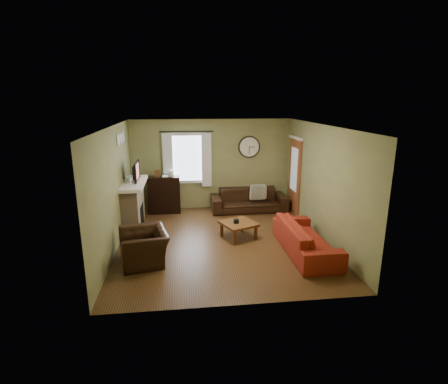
{
  "coord_description": "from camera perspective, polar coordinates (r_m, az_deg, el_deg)",
  "views": [
    {
      "loc": [
        -0.85,
        -7.4,
        3.16
      ],
      "look_at": [
        0.1,
        0.4,
        1.05
      ],
      "focal_mm": 28.0,
      "sensor_mm": 36.0,
      "label": 1
    }
  ],
  "objects": [
    {
      "name": "medallion_mid",
      "position": [
        8.72,
        -16.53,
        8.43
      ],
      "size": [
        0.28,
        0.28,
        0.03
      ],
      "primitive_type": "cylinder",
      "color": "white",
      "rests_on": "wall_left"
    },
    {
      "name": "mantel",
      "position": [
        8.87,
        -14.66,
        1.37
      ],
      "size": [
        0.58,
        1.6,
        0.08
      ],
      "primitive_type": "cube",
      "color": "white",
      "rests_on": "fireplace"
    },
    {
      "name": "wine_glass_a",
      "position": [
        8.32,
        -15.05,
        1.39
      ],
      "size": [
        0.06,
        0.06,
        0.18
      ],
      "primitive_type": null,
      "color": "white",
      "rests_on": "mantel"
    },
    {
      "name": "window_pane",
      "position": [
        10.12,
        -6.03,
        5.5
      ],
      "size": [
        1.0,
        0.02,
        1.3
      ],
      "primitive_type": null,
      "color": "silver",
      "rests_on": "wall_back"
    },
    {
      "name": "wine_glass_b",
      "position": [
        8.42,
        -14.96,
        1.57
      ],
      "size": [
        0.07,
        0.07,
        0.19
      ],
      "primitive_type": null,
      "color": "white",
      "rests_on": "mantel"
    },
    {
      "name": "wall_clock",
      "position": [
        10.23,
        4.14,
        7.35
      ],
      "size": [
        0.64,
        0.06,
        0.64
      ],
      "primitive_type": null,
      "color": "white",
      "rests_on": "wall_back"
    },
    {
      "name": "pillow_right",
      "position": [
        10.11,
        5.51,
        -0.01
      ],
      "size": [
        0.44,
        0.16,
        0.43
      ],
      "primitive_type": "cube",
      "rotation": [
        0.0,
        0.0,
        0.08
      ],
      "color": "gray",
      "rests_on": "sofa_brown"
    },
    {
      "name": "curtain_left",
      "position": [
        10.03,
        -9.16,
        5.02
      ],
      "size": [
        0.28,
        0.04,
        1.55
      ],
      "primitive_type": "cube",
      "color": "white",
      "rests_on": "wall_back"
    },
    {
      "name": "sofa_red",
      "position": [
        7.61,
        13.2,
        -7.33
      ],
      "size": [
        0.85,
        2.17,
        0.63
      ],
      "primitive_type": "imported",
      "rotation": [
        0.0,
        0.0,
        1.57
      ],
      "color": "maroon",
      "rests_on": "floor"
    },
    {
      "name": "armchair",
      "position": [
        7.15,
        -12.94,
        -8.71
      ],
      "size": [
        1.08,
        1.18,
        0.65
      ],
      "primitive_type": "imported",
      "rotation": [
        0.0,
        0.0,
        -1.35
      ],
      "color": "black",
      "rests_on": "floor"
    },
    {
      "name": "tissue_box",
      "position": [
        8.07,
        1.96,
        -4.97
      ],
      "size": [
        0.12,
        0.12,
        0.09
      ],
      "primitive_type": "cube",
      "rotation": [
        0.0,
        0.0,
        0.04
      ],
      "color": "black",
      "rests_on": "coffee_table"
    },
    {
      "name": "medallion_right",
      "position": [
        9.06,
        -16.18,
        8.68
      ],
      "size": [
        0.28,
        0.28,
        0.03
      ],
      "primitive_type": "cylinder",
      "color": "white",
      "rests_on": "wall_left"
    },
    {
      "name": "wall_front",
      "position": [
        5.22,
        2.91,
        -5.86
      ],
      "size": [
        4.6,
        0.0,
        2.6
      ],
      "primitive_type": "cube",
      "color": "olive",
      "rests_on": "ground"
    },
    {
      "name": "firebox",
      "position": [
        9.08,
        -13.31,
        -3.76
      ],
      "size": [
        0.04,
        0.6,
        0.55
      ],
      "primitive_type": "cube",
      "color": "black",
      "rests_on": "fireplace"
    },
    {
      "name": "coffee_table",
      "position": [
        8.18,
        2.39,
        -6.25
      ],
      "size": [
        0.95,
        0.95,
        0.38
      ],
      "primitive_type": null,
      "rotation": [
        0.0,
        0.0,
        0.41
      ],
      "color": "brown",
      "rests_on": "floor"
    },
    {
      "name": "wall_back",
      "position": [
        10.21,
        -2.06,
        4.52
      ],
      "size": [
        4.6,
        0.0,
        2.6
      ],
      "primitive_type": "cube",
      "color": "olive",
      "rests_on": "ground"
    },
    {
      "name": "fireplace",
      "position": [
        9.03,
        -14.61,
        -2.28
      ],
      "size": [
        0.4,
        1.4,
        1.1
      ],
      "primitive_type": "cube",
      "color": "tan",
      "rests_on": "floor"
    },
    {
      "name": "floor",
      "position": [
        8.09,
        -0.36,
        -7.96
      ],
      "size": [
        4.6,
        5.2,
        0.0
      ],
      "primitive_type": "cube",
      "color": "#4D3118",
      "rests_on": "ground"
    },
    {
      "name": "door",
      "position": [
        9.99,
        11.44,
        2.53
      ],
      "size": [
        0.05,
        0.9,
        2.1
      ],
      "primitive_type": "cube",
      "color": "brown",
      "rests_on": "floor"
    },
    {
      "name": "book",
      "position": [
        9.88,
        -10.04,
        1.93
      ],
      "size": [
        0.19,
        0.24,
        0.02
      ],
      "primitive_type": "imported",
      "rotation": [
        0.0,
        0.0,
        0.16
      ],
      "color": "brown",
      "rests_on": "bookshelf"
    },
    {
      "name": "tv",
      "position": [
        8.97,
        -14.51,
        2.93
      ],
      "size": [
        0.08,
        0.6,
        0.35
      ],
      "primitive_type": "imported",
      "rotation": [
        0.0,
        0.0,
        1.57
      ],
      "color": "black",
      "rests_on": "mantel"
    },
    {
      "name": "bookshelf",
      "position": [
        10.02,
        -9.7,
        -0.44
      ],
      "size": [
        0.88,
        0.37,
        1.05
      ],
      "primitive_type": null,
      "color": "black",
      "rests_on": "floor"
    },
    {
      "name": "wall_left",
      "position": [
        7.77,
        -17.49,
        0.47
      ],
      "size": [
        0.0,
        5.2,
        2.6
      ],
      "primitive_type": "cube",
      "color": "olive",
      "rests_on": "ground"
    },
    {
      "name": "pillow_left",
      "position": [
        10.13,
        5.92,
        0.02
      ],
      "size": [
        0.38,
        0.22,
        0.37
      ],
      "primitive_type": "cube",
      "rotation": [
        0.0,
        0.0,
        -0.33
      ],
      "color": "gray",
      "rests_on": "sofa_brown"
    },
    {
      "name": "curtain_right",
      "position": [
        10.05,
        -2.86,
        5.21
      ],
      "size": [
        0.28,
        0.04,
        1.55
      ],
      "primitive_type": "cube",
      "color": "white",
      "rests_on": "wall_back"
    },
    {
      "name": "sofa_brown",
      "position": [
        10.15,
        4.08,
        -1.28
      ],
      "size": [
        2.17,
        0.85,
        0.63
      ],
      "primitive_type": "imported",
      "color": "black",
      "rests_on": "floor"
    },
    {
      "name": "ceiling",
      "position": [
        7.47,
        -0.4,
        10.73
      ],
      "size": [
        4.6,
        5.2,
        0.0
      ],
      "primitive_type": "cube",
      "color": "white",
      "rests_on": "ground"
    },
    {
      "name": "tv_screen",
      "position": [
        8.94,
        -14.02,
        3.3
      ],
      "size": [
        0.02,
        0.62,
        0.36
      ],
      "primitive_type": "cube",
      "color": "#994C3F",
      "rests_on": "mantel"
    },
    {
      "name": "wall_right",
      "position": [
        8.25,
        15.69,
        1.44
      ],
      "size": [
        0.0,
        5.2,
        2.6
      ],
      "primitive_type": "cube",
      "color": "olive",
      "rests_on": "ground"
    },
    {
      "name": "medallion_left",
      "position": [
        8.37,
        -16.91,
        8.15
      ],
      "size": [
        0.28,
        0.28,
        0.03
      ],
      "primitive_type": "cylinder",
      "color": "white",
      "rests_on": "wall_left"
    },
    {
      "name": "curtain_rod",
      "position": [
        9.92,
        -6.14,
        9.8
      ],
      "size": [
        0.03,
        0.03,
        1.5
      ],
      "primitive_type": "cylinder",
      "color": "black",
      "rests_on": "wall_back"
    }
  ]
}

